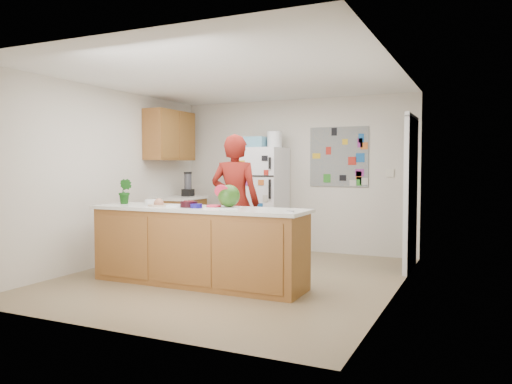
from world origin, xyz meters
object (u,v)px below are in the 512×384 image
at_px(person, 235,203).
at_px(watermelon, 229,196).
at_px(refrigerator, 261,200).
at_px(cherry_bowl, 189,204).

relative_size(person, watermelon, 7.05).
relative_size(refrigerator, person, 0.93).
height_order(refrigerator, person, person).
bearing_deg(cherry_bowl, refrigerator, 93.76).
distance_m(refrigerator, cherry_bowl, 2.44).
relative_size(person, cherry_bowl, 9.05).
height_order(refrigerator, cherry_bowl, refrigerator).
bearing_deg(person, refrigerator, -88.58).
height_order(watermelon, cherry_bowl, watermelon).
bearing_deg(cherry_bowl, watermelon, 11.64).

